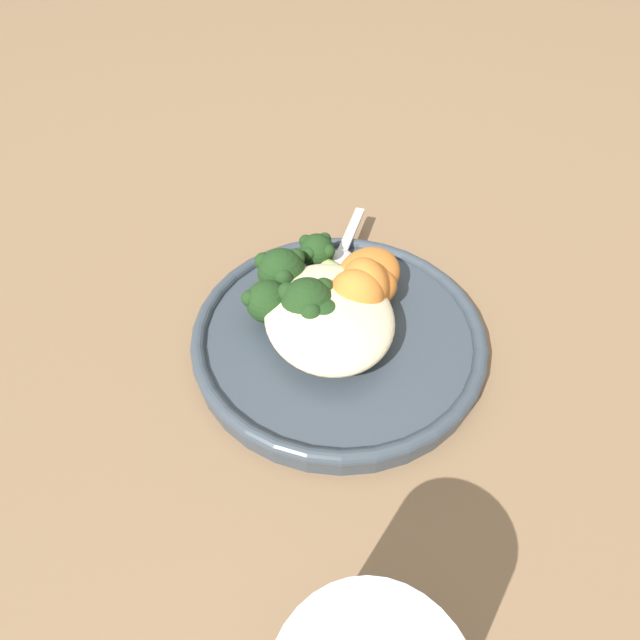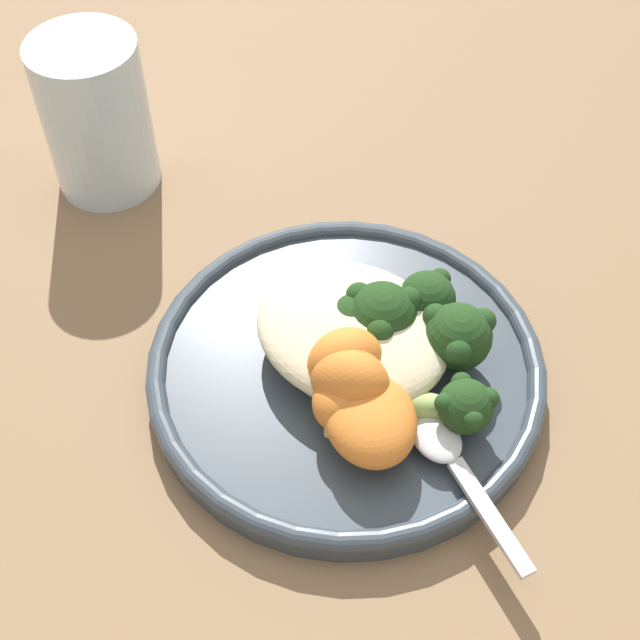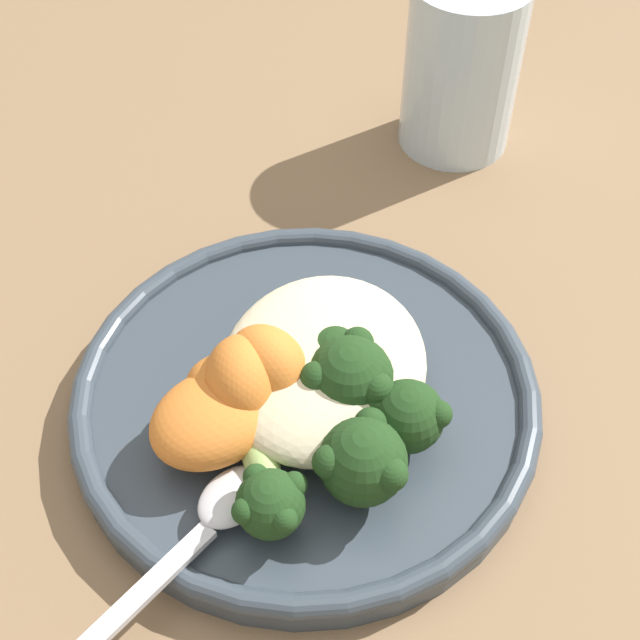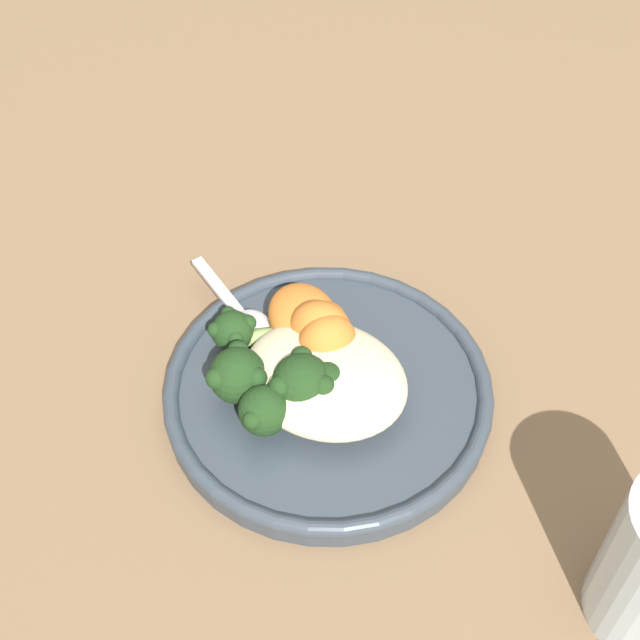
% 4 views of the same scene
% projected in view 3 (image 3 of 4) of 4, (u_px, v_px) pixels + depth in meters
% --- Properties ---
extents(ground_plane, '(4.00, 4.00, 0.00)m').
position_uv_depth(ground_plane, '(284.00, 382.00, 0.48)').
color(ground_plane, '#846647').
extents(plate, '(0.24, 0.24, 0.02)m').
position_uv_depth(plate, '(306.00, 397.00, 0.46)').
color(plate, '#38424C').
rests_on(plate, ground_plane).
extents(quinoa_mound, '(0.12, 0.10, 0.03)m').
position_uv_depth(quinoa_mound, '(323.00, 365.00, 0.44)').
color(quinoa_mound, beige).
rests_on(quinoa_mound, plate).
extents(broccoli_stalk_0, '(0.10, 0.07, 0.03)m').
position_uv_depth(broccoli_stalk_0, '(261.00, 468.00, 0.40)').
color(broccoli_stalk_0, '#9EBC66').
rests_on(broccoli_stalk_0, plate).
extents(broccoli_stalk_1, '(0.07, 0.10, 0.04)m').
position_uv_depth(broccoli_stalk_1, '(341.00, 450.00, 0.40)').
color(broccoli_stalk_1, '#9EBC66').
rests_on(broccoli_stalk_1, plate).
extents(broccoli_stalk_2, '(0.04, 0.11, 0.04)m').
position_uv_depth(broccoli_stalk_2, '(380.00, 414.00, 0.42)').
color(broccoli_stalk_2, '#9EBC66').
rests_on(broccoli_stalk_2, plate).
extents(broccoli_stalk_3, '(0.05, 0.10, 0.04)m').
position_uv_depth(broccoli_stalk_3, '(338.00, 381.00, 0.43)').
color(broccoli_stalk_3, '#9EBC66').
rests_on(broccoli_stalk_3, plate).
extents(broccoli_stalk_4, '(0.06, 0.08, 0.03)m').
position_uv_depth(broccoli_stalk_4, '(315.00, 367.00, 0.44)').
color(broccoli_stalk_4, '#9EBC66').
rests_on(broccoli_stalk_4, plate).
extents(broccoli_stalk_5, '(0.08, 0.06, 0.03)m').
position_uv_depth(broccoli_stalk_5, '(302.00, 339.00, 0.46)').
color(broccoli_stalk_5, '#9EBC66').
rests_on(broccoli_stalk_5, plate).
extents(sweet_potato_chunk_0, '(0.04, 0.05, 0.03)m').
position_uv_depth(sweet_potato_chunk_0, '(231.00, 388.00, 0.43)').
color(sweet_potato_chunk_0, orange).
rests_on(sweet_potato_chunk_0, plate).
extents(sweet_potato_chunk_1, '(0.05, 0.05, 0.04)m').
position_uv_depth(sweet_potato_chunk_1, '(242.00, 381.00, 0.42)').
color(sweet_potato_chunk_1, orange).
rests_on(sweet_potato_chunk_1, plate).
extents(sweet_potato_chunk_2, '(0.05, 0.06, 0.04)m').
position_uv_depth(sweet_potato_chunk_2, '(277.00, 369.00, 0.43)').
color(sweet_potato_chunk_2, orange).
rests_on(sweet_potato_chunk_2, plate).
extents(sweet_potato_chunk_3, '(0.08, 0.08, 0.03)m').
position_uv_depth(sweet_potato_chunk_3, '(214.00, 418.00, 0.42)').
color(sweet_potato_chunk_3, orange).
rests_on(sweet_potato_chunk_3, plate).
extents(spoon, '(0.10, 0.07, 0.01)m').
position_uv_depth(spoon, '(219.00, 517.00, 0.40)').
color(spoon, silver).
rests_on(spoon, plate).
extents(water_glass, '(0.08, 0.08, 0.11)m').
position_uv_depth(water_glass, '(462.00, 66.00, 0.58)').
color(water_glass, silver).
rests_on(water_glass, ground_plane).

